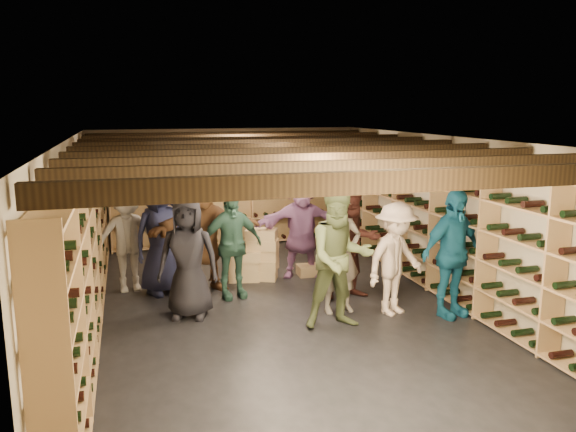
{
  "coord_description": "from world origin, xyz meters",
  "views": [
    {
      "loc": [
        -2.0,
        -7.48,
        2.84
      ],
      "look_at": [
        0.22,
        0.2,
        1.28
      ],
      "focal_mm": 35.0,
      "sensor_mm": 36.0,
      "label": 1
    }
  ],
  "objects_px": {
    "person_6": "(162,235)",
    "person_11": "(302,226)",
    "crate_stack_right": "(244,266)",
    "person_0": "(188,257)",
    "person_9": "(128,238)",
    "crate_stack_left": "(263,254)",
    "crate_loose": "(312,270)",
    "person_5": "(203,231)",
    "person_10": "(231,245)",
    "person_3": "(396,259)",
    "person_2": "(340,258)",
    "person_7": "(340,254)",
    "person_4": "(452,254)",
    "person_8": "(353,242)"
  },
  "relations": [
    {
      "from": "person_8",
      "to": "person_11",
      "type": "distance_m",
      "value": 1.34
    },
    {
      "from": "crate_stack_right",
      "to": "person_0",
      "type": "bearing_deg",
      "value": -127.4
    },
    {
      "from": "person_5",
      "to": "crate_stack_right",
      "type": "bearing_deg",
      "value": 12.84
    },
    {
      "from": "crate_stack_right",
      "to": "crate_loose",
      "type": "relative_size",
      "value": 1.12
    },
    {
      "from": "person_4",
      "to": "person_5",
      "type": "height_order",
      "value": "person_5"
    },
    {
      "from": "person_7",
      "to": "person_8",
      "type": "distance_m",
      "value": 0.63
    },
    {
      "from": "person_2",
      "to": "person_4",
      "type": "xyz_separation_m",
      "value": [
        1.6,
        -0.05,
        -0.04
      ]
    },
    {
      "from": "person_6",
      "to": "person_9",
      "type": "xyz_separation_m",
      "value": [
        -0.5,
        0.23,
        -0.06
      ]
    },
    {
      "from": "person_0",
      "to": "person_11",
      "type": "xyz_separation_m",
      "value": [
        2.04,
        1.38,
        0.03
      ]
    },
    {
      "from": "crate_stack_left",
      "to": "person_5",
      "type": "xyz_separation_m",
      "value": [
        -1.03,
        -0.34,
        0.53
      ]
    },
    {
      "from": "person_2",
      "to": "crate_stack_right",
      "type": "bearing_deg",
      "value": 112.23
    },
    {
      "from": "person_3",
      "to": "person_9",
      "type": "bearing_deg",
      "value": 127.09
    },
    {
      "from": "person_10",
      "to": "person_6",
      "type": "bearing_deg",
      "value": 142.45
    },
    {
      "from": "crate_stack_right",
      "to": "person_9",
      "type": "xyz_separation_m",
      "value": [
        -1.83,
        -0.0,
        0.6
      ]
    },
    {
      "from": "person_3",
      "to": "person_11",
      "type": "distance_m",
      "value": 2.17
    },
    {
      "from": "person_4",
      "to": "person_6",
      "type": "distance_m",
      "value": 4.27
    },
    {
      "from": "person_7",
      "to": "person_4",
      "type": "bearing_deg",
      "value": -25.84
    },
    {
      "from": "person_5",
      "to": "person_10",
      "type": "height_order",
      "value": "person_5"
    },
    {
      "from": "crate_stack_left",
      "to": "person_8",
      "type": "relative_size",
      "value": 0.49
    },
    {
      "from": "crate_stack_left",
      "to": "person_9",
      "type": "distance_m",
      "value": 2.18
    },
    {
      "from": "person_4",
      "to": "person_2",
      "type": "bearing_deg",
      "value": 163.82
    },
    {
      "from": "person_6",
      "to": "person_11",
      "type": "bearing_deg",
      "value": -17.85
    },
    {
      "from": "crate_stack_right",
      "to": "person_3",
      "type": "relative_size",
      "value": 0.36
    },
    {
      "from": "person_8",
      "to": "person_9",
      "type": "xyz_separation_m",
      "value": [
        -3.22,
        1.28,
        -0.01
      ]
    },
    {
      "from": "person_3",
      "to": "person_8",
      "type": "height_order",
      "value": "person_8"
    },
    {
      "from": "crate_stack_right",
      "to": "person_6",
      "type": "height_order",
      "value": "person_6"
    },
    {
      "from": "crate_stack_right",
      "to": "person_5",
      "type": "relative_size",
      "value": 0.29
    },
    {
      "from": "person_8",
      "to": "person_11",
      "type": "bearing_deg",
      "value": 105.48
    },
    {
      "from": "person_0",
      "to": "person_8",
      "type": "relative_size",
      "value": 0.97
    },
    {
      "from": "person_7",
      "to": "person_11",
      "type": "bearing_deg",
      "value": 86.1
    },
    {
      "from": "crate_stack_left",
      "to": "crate_loose",
      "type": "distance_m",
      "value": 0.93
    },
    {
      "from": "person_4",
      "to": "person_11",
      "type": "height_order",
      "value": "person_4"
    },
    {
      "from": "person_7",
      "to": "person_8",
      "type": "relative_size",
      "value": 0.96
    },
    {
      "from": "crate_stack_right",
      "to": "person_9",
      "type": "bearing_deg",
      "value": -180.0
    },
    {
      "from": "crate_stack_left",
      "to": "person_11",
      "type": "height_order",
      "value": "person_11"
    },
    {
      "from": "person_6",
      "to": "person_9",
      "type": "relative_size",
      "value": 1.06
    },
    {
      "from": "person_0",
      "to": "person_6",
      "type": "height_order",
      "value": "person_6"
    },
    {
      "from": "crate_stack_left",
      "to": "person_0",
      "type": "relative_size",
      "value": 0.51
    },
    {
      "from": "person_2",
      "to": "person_3",
      "type": "distance_m",
      "value": 0.95
    },
    {
      "from": "crate_stack_left",
      "to": "person_8",
      "type": "bearing_deg",
      "value": -49.98
    },
    {
      "from": "crate_loose",
      "to": "person_4",
      "type": "distance_m",
      "value": 2.75
    },
    {
      "from": "person_2",
      "to": "person_8",
      "type": "bearing_deg",
      "value": 62.05
    },
    {
      "from": "crate_loose",
      "to": "person_8",
      "type": "xyz_separation_m",
      "value": [
        0.21,
        -1.28,
        0.78
      ]
    },
    {
      "from": "person_0",
      "to": "person_7",
      "type": "distance_m",
      "value": 2.08
    },
    {
      "from": "crate_stack_right",
      "to": "person_8",
      "type": "bearing_deg",
      "value": -42.71
    },
    {
      "from": "crate_stack_left",
      "to": "person_3",
      "type": "bearing_deg",
      "value": -56.08
    },
    {
      "from": "crate_stack_right",
      "to": "person_6",
      "type": "xyz_separation_m",
      "value": [
        -1.33,
        -0.23,
        0.65
      ]
    },
    {
      "from": "crate_stack_left",
      "to": "person_4",
      "type": "distance_m",
      "value": 3.16
    },
    {
      "from": "person_6",
      "to": "person_9",
      "type": "distance_m",
      "value": 0.55
    },
    {
      "from": "crate_stack_right",
      "to": "person_8",
      "type": "xyz_separation_m",
      "value": [
        1.39,
        -1.28,
        0.61
      ]
    }
  ]
}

